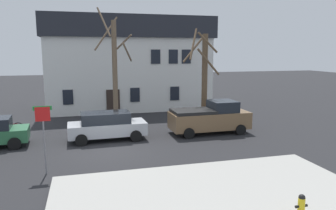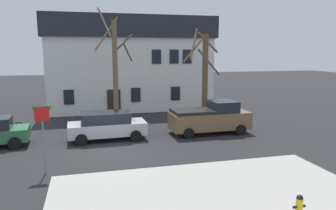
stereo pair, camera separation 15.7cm
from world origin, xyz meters
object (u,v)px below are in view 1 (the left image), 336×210
building_main (128,63)px  tree_bare_mid (204,76)px  fire_hydrant (301,205)px  car_silver_wagon (107,125)px  bicycle_leaning (9,128)px  tree_bare_near (115,70)px  street_sign_pole (43,127)px  pickup_truck_brown (210,118)px

building_main → tree_bare_mid: bearing=-65.2°
tree_bare_mid → fire_hydrant: 13.72m
car_silver_wagon → bicycle_leaning: 6.76m
car_silver_wagon → bicycle_leaning: car_silver_wagon is taller
building_main → fire_hydrant: building_main is taller
building_main → bicycle_leaning: (-8.89, -8.01, -3.85)m
building_main → tree_bare_near: 8.43m
car_silver_wagon → bicycle_leaning: bearing=152.6°
car_silver_wagon → bicycle_leaning: size_ratio=2.63×
fire_hydrant → street_sign_pole: (-8.18, 6.12, 1.59)m
car_silver_wagon → pickup_truck_brown: bearing=-0.4°
bicycle_leaning → building_main: bearing=42.0°
tree_bare_mid → street_sign_pole: size_ratio=2.30×
car_silver_wagon → bicycle_leaning: (-5.99, 3.10, -0.51)m
building_main → tree_bare_mid: (4.09, -8.86, -0.66)m
tree_bare_near → tree_bare_mid: tree_bare_near is taller
building_main → bicycle_leaning: building_main is taller
street_sign_pole → tree_bare_mid: bearing=35.6°
bicycle_leaning → tree_bare_mid: bearing=-3.8°
tree_bare_mid → building_main: bearing=114.8°
tree_bare_mid → pickup_truck_brown: 3.45m
pickup_truck_brown → street_sign_pole: bearing=-153.1°
street_sign_pole → bicycle_leaning: bearing=110.7°
building_main → pickup_truck_brown: building_main is taller
car_silver_wagon → pickup_truck_brown: 6.59m
bicycle_leaning → car_silver_wagon: bearing=-27.4°
tree_bare_mid → car_silver_wagon: 7.82m
building_main → tree_bare_near: bearing=-104.1°
tree_bare_mid → pickup_truck_brown: tree_bare_mid is taller
building_main → street_sign_pole: 17.17m
tree_bare_near → street_sign_pole: size_ratio=2.72×
car_silver_wagon → pickup_truck_brown: size_ratio=0.90×
tree_bare_near → bicycle_leaning: 7.73m
building_main → car_silver_wagon: building_main is taller
building_main → bicycle_leaning: 12.57m
car_silver_wagon → building_main: bearing=75.4°
tree_bare_mid → pickup_truck_brown: bearing=-100.0°
tree_bare_near → street_sign_pole: tree_bare_near is taller
fire_hydrant → tree_bare_mid: bearing=82.3°
tree_bare_near → bicycle_leaning: (-6.83, 0.17, -3.62)m
car_silver_wagon → street_sign_pole: (-2.97, -4.89, 1.20)m
tree_bare_near → street_sign_pole: 8.91m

